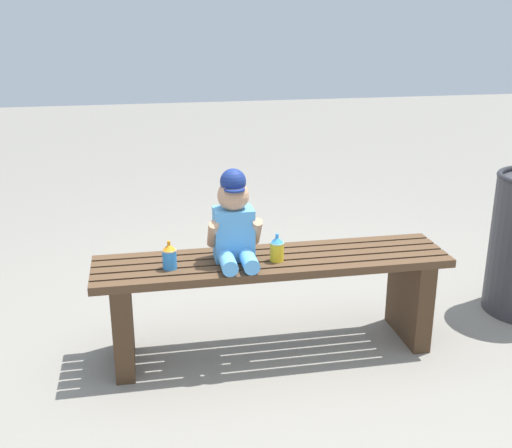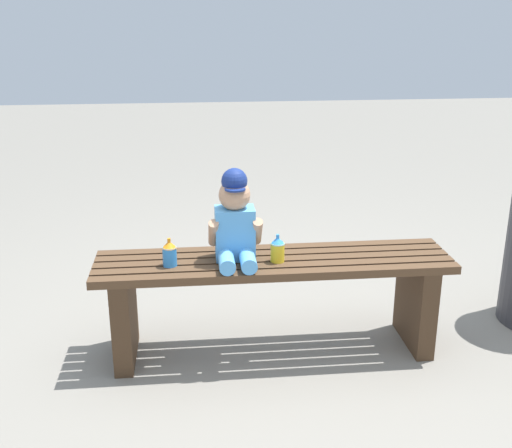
% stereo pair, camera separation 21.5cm
% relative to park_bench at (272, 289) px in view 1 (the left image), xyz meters
% --- Properties ---
extents(ground_plane, '(16.00, 16.00, 0.00)m').
position_rel_park_bench_xyz_m(ground_plane, '(0.00, 0.00, -0.30)').
color(ground_plane, gray).
extents(park_bench, '(1.57, 0.35, 0.45)m').
position_rel_park_bench_xyz_m(park_bench, '(0.00, 0.00, 0.00)').
color(park_bench, '#513823').
rests_on(park_bench, ground_plane).
extents(child_figure, '(0.23, 0.27, 0.40)m').
position_rel_park_bench_xyz_m(child_figure, '(-0.17, 0.01, 0.33)').
color(child_figure, '#59A5E5').
rests_on(child_figure, park_bench).
extents(sippy_cup_left, '(0.06, 0.06, 0.12)m').
position_rel_park_bench_xyz_m(sippy_cup_left, '(-0.45, -0.04, 0.21)').
color(sippy_cup_left, '#338CE5').
rests_on(sippy_cup_left, park_bench).
extents(sippy_cup_right, '(0.06, 0.06, 0.12)m').
position_rel_park_bench_xyz_m(sippy_cup_right, '(0.01, -0.04, 0.21)').
color(sippy_cup_right, yellow).
rests_on(sippy_cup_right, park_bench).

